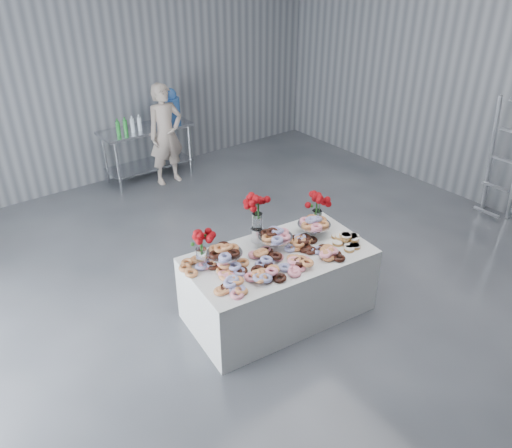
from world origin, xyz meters
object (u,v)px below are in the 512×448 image
(prep_table, at_px, (147,144))
(display_table, at_px, (278,284))
(water_jug, at_px, (171,107))
(person, at_px, (166,134))
(stepladder, at_px, (504,160))

(prep_table, bearing_deg, display_table, -97.41)
(display_table, distance_m, water_jug, 4.24)
(prep_table, bearing_deg, water_jug, -0.00)
(display_table, bearing_deg, water_jug, 75.76)
(water_jug, relative_size, person, 0.34)
(stepladder, bearing_deg, water_jug, 123.85)
(person, bearing_deg, display_table, -100.91)
(display_table, xyz_separation_m, stepladder, (3.88, -0.21, 0.52))
(person, relative_size, stepladder, 0.92)
(display_table, relative_size, person, 1.16)
(water_jug, distance_m, stepladder, 5.13)
(prep_table, height_order, person, person)
(display_table, xyz_separation_m, prep_table, (0.53, 4.04, 0.24))
(prep_table, xyz_separation_m, person, (0.20, -0.30, 0.20))
(person, bearing_deg, stepladder, -51.36)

